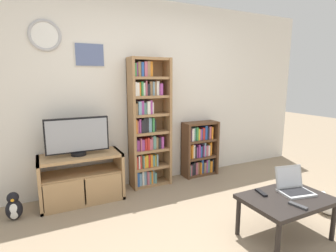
{
  "coord_description": "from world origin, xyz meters",
  "views": [
    {
      "loc": [
        -1.36,
        -1.65,
        1.52
      ],
      "look_at": [
        -0.03,
        1.02,
        0.98
      ],
      "focal_mm": 28.0,
      "sensor_mm": 36.0,
      "label": 1
    }
  ],
  "objects_px": {
    "coffee_table": "(286,202)",
    "laptop": "(293,186)",
    "bookshelf_tall": "(147,124)",
    "tv_stand": "(82,178)",
    "remote_near_laptop": "(298,206)",
    "bookshelf_short": "(199,149)",
    "remote_far_from_laptop": "(261,193)",
    "television": "(78,136)",
    "penguin_figurine": "(14,207)",
    "cat": "(328,204)"
  },
  "relations": [
    {
      "from": "coffee_table",
      "to": "laptop",
      "type": "distance_m",
      "value": 0.2
    },
    {
      "from": "bookshelf_tall",
      "to": "tv_stand",
      "type": "bearing_deg",
      "value": -172.28
    },
    {
      "from": "bookshelf_tall",
      "to": "coffee_table",
      "type": "height_order",
      "value": "bookshelf_tall"
    },
    {
      "from": "remote_near_laptop",
      "to": "bookshelf_tall",
      "type": "bearing_deg",
      "value": 97.33
    },
    {
      "from": "tv_stand",
      "to": "bookshelf_short",
      "type": "distance_m",
      "value": 1.82
    },
    {
      "from": "bookshelf_short",
      "to": "remote_far_from_laptop",
      "type": "height_order",
      "value": "bookshelf_short"
    },
    {
      "from": "television",
      "to": "laptop",
      "type": "height_order",
      "value": "television"
    },
    {
      "from": "bookshelf_tall",
      "to": "coffee_table",
      "type": "relative_size",
      "value": 2.18
    },
    {
      "from": "bookshelf_short",
      "to": "tv_stand",
      "type": "bearing_deg",
      "value": -175.68
    },
    {
      "from": "tv_stand",
      "to": "bookshelf_short",
      "type": "xyz_separation_m",
      "value": [
        1.81,
        0.14,
        0.11
      ]
    },
    {
      "from": "coffee_table",
      "to": "penguin_figurine",
      "type": "relative_size",
      "value": 2.63
    },
    {
      "from": "laptop",
      "to": "cat",
      "type": "height_order",
      "value": "laptop"
    },
    {
      "from": "bookshelf_tall",
      "to": "cat",
      "type": "bearing_deg",
      "value": -48.27
    },
    {
      "from": "laptop",
      "to": "coffee_table",
      "type": "bearing_deg",
      "value": -147.51
    },
    {
      "from": "tv_stand",
      "to": "remote_far_from_laptop",
      "type": "relative_size",
      "value": 5.94
    },
    {
      "from": "television",
      "to": "laptop",
      "type": "distance_m",
      "value": 2.44
    },
    {
      "from": "tv_stand",
      "to": "remote_far_from_laptop",
      "type": "distance_m",
      "value": 2.1
    },
    {
      "from": "remote_far_from_laptop",
      "to": "coffee_table",
      "type": "bearing_deg",
      "value": -32.2
    },
    {
      "from": "bookshelf_short",
      "to": "cat",
      "type": "relative_size",
      "value": 1.7
    },
    {
      "from": "bookshelf_tall",
      "to": "remote_far_from_laptop",
      "type": "distance_m",
      "value": 1.78
    },
    {
      "from": "penguin_figurine",
      "to": "television",
      "type": "bearing_deg",
      "value": 10.16
    },
    {
      "from": "bookshelf_short",
      "to": "remote_far_from_laptop",
      "type": "relative_size",
      "value": 5.17
    },
    {
      "from": "television",
      "to": "remote_far_from_laptop",
      "type": "height_order",
      "value": "television"
    },
    {
      "from": "television",
      "to": "bookshelf_tall",
      "type": "height_order",
      "value": "bookshelf_tall"
    },
    {
      "from": "bookshelf_tall",
      "to": "laptop",
      "type": "relative_size",
      "value": 5.19
    },
    {
      "from": "television",
      "to": "tv_stand",
      "type": "bearing_deg",
      "value": 13.65
    },
    {
      "from": "tv_stand",
      "to": "remote_near_laptop",
      "type": "relative_size",
      "value": 5.96
    },
    {
      "from": "remote_near_laptop",
      "to": "remote_far_from_laptop",
      "type": "bearing_deg",
      "value": 93.9
    },
    {
      "from": "television",
      "to": "remote_near_laptop",
      "type": "xyz_separation_m",
      "value": [
        1.57,
        -1.84,
        -0.41
      ]
    },
    {
      "from": "laptop",
      "to": "remote_near_laptop",
      "type": "bearing_deg",
      "value": -122.83
    },
    {
      "from": "coffee_table",
      "to": "remote_near_laptop",
      "type": "relative_size",
      "value": 4.99
    },
    {
      "from": "laptop",
      "to": "tv_stand",
      "type": "bearing_deg",
      "value": 149.29
    },
    {
      "from": "cat",
      "to": "remote_far_from_laptop",
      "type": "bearing_deg",
      "value": 165.93
    },
    {
      "from": "penguin_figurine",
      "to": "bookshelf_tall",
      "type": "bearing_deg",
      "value": 8.85
    },
    {
      "from": "remote_near_laptop",
      "to": "bookshelf_short",
      "type": "bearing_deg",
      "value": 72.39
    },
    {
      "from": "cat",
      "to": "coffee_table",
      "type": "bearing_deg",
      "value": 176.66
    },
    {
      "from": "cat",
      "to": "penguin_figurine",
      "type": "bearing_deg",
      "value": 145.73
    },
    {
      "from": "penguin_figurine",
      "to": "cat",
      "type": "bearing_deg",
      "value": -24.26
    },
    {
      "from": "remote_near_laptop",
      "to": "remote_far_from_laptop",
      "type": "xyz_separation_m",
      "value": [
        -0.09,
        0.34,
        0.0
      ]
    },
    {
      "from": "remote_far_from_laptop",
      "to": "penguin_figurine",
      "type": "relative_size",
      "value": 0.53
    },
    {
      "from": "laptop",
      "to": "cat",
      "type": "xyz_separation_m",
      "value": [
        0.67,
        0.04,
        -0.37
      ]
    },
    {
      "from": "tv_stand",
      "to": "television",
      "type": "relative_size",
      "value": 1.34
    },
    {
      "from": "bookshelf_short",
      "to": "coffee_table",
      "type": "xyz_separation_m",
      "value": [
        -0.19,
        -1.81,
        -0.05
      ]
    },
    {
      "from": "remote_near_laptop",
      "to": "remote_far_from_laptop",
      "type": "height_order",
      "value": "same"
    },
    {
      "from": "bookshelf_short",
      "to": "remote_near_laptop",
      "type": "xyz_separation_m",
      "value": [
        -0.26,
        -1.98,
        0.01
      ]
    },
    {
      "from": "cat",
      "to": "penguin_figurine",
      "type": "relative_size",
      "value": 1.61
    },
    {
      "from": "cat",
      "to": "tv_stand",
      "type": "bearing_deg",
      "value": 137.29
    },
    {
      "from": "cat",
      "to": "television",
      "type": "bearing_deg",
      "value": 137.61
    },
    {
      "from": "laptop",
      "to": "remote_far_from_laptop",
      "type": "xyz_separation_m",
      "value": [
        -0.31,
        0.11,
        -0.05
      ]
    },
    {
      "from": "tv_stand",
      "to": "cat",
      "type": "height_order",
      "value": "tv_stand"
    }
  ]
}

